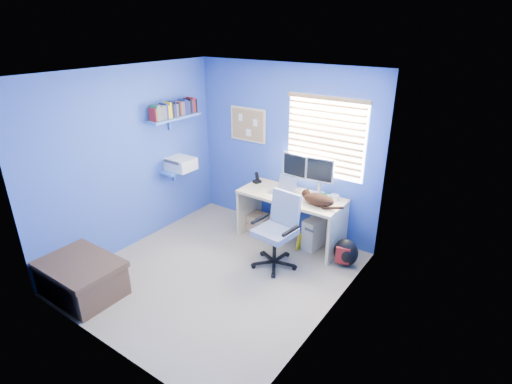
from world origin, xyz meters
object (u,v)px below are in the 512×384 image
Objects in this scene: office_chair at (277,239)px; laptop at (281,187)px; tower_pc at (316,232)px; desk at (291,218)px; cat at (319,200)px.

laptop is at bearing 117.76° from office_chair.
office_chair reaches higher than tower_pc.
desk is 0.65m from cat.
tower_pc is 0.76m from office_chair.
tower_pc is (0.52, 0.13, -0.62)m from laptop.
cat reaches higher than tower_pc.
desk is at bearing 31.97° from laptop.
laptop is 0.73× the size of tower_pc.
cat is 0.77m from office_chair.
tower_pc is 0.46× the size of office_chair.
desk is at bearing 104.45° from office_chair.
office_chair is (0.16, -0.63, -0.00)m from desk.
cat is (0.47, -0.09, 0.45)m from desk.
cat is at bearing 10.06° from laptop.
desk is 0.50m from laptop.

